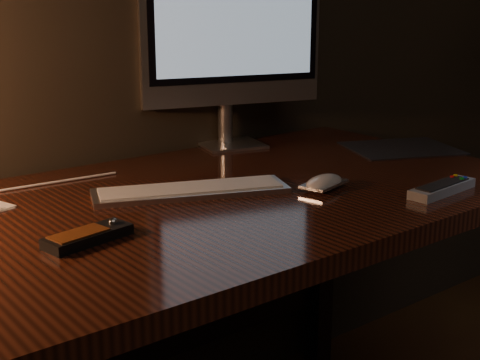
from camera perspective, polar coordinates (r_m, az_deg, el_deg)
desk at (r=1.37m, az=-7.86°, el=-6.55°), size 1.60×0.75×0.75m
monitor at (r=1.72m, az=-0.67°, el=12.68°), size 0.47×0.18×0.50m
keyboard at (r=1.33m, az=-4.22°, el=-0.86°), size 0.40×0.24×0.01m
mousepad at (r=1.77m, az=13.57°, el=2.66°), size 0.33×0.30×0.00m
mouse at (r=1.37m, az=7.19°, el=-0.38°), size 0.12×0.08×0.02m
media_remote at (r=1.09m, az=-12.84°, el=-4.66°), size 0.15×0.08×0.03m
tv_remote at (r=1.39m, az=16.88°, el=-0.66°), size 0.18×0.06×0.02m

